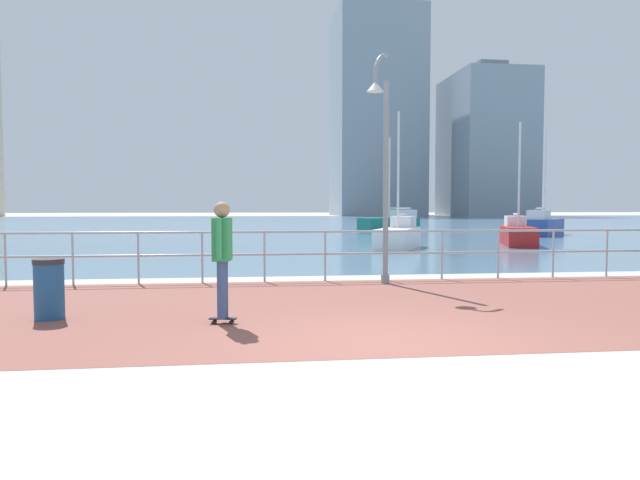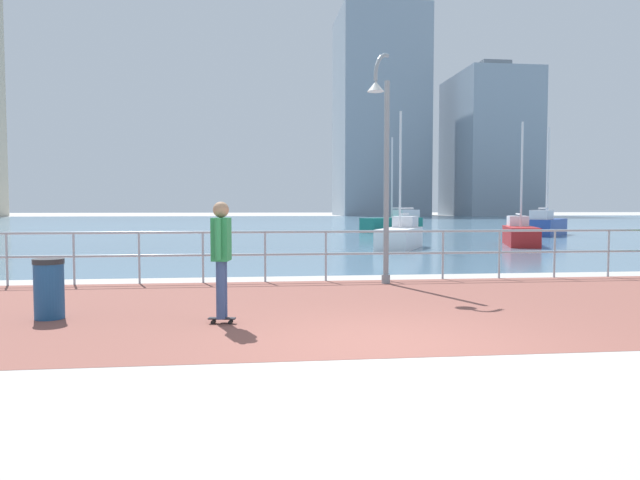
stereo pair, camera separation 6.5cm
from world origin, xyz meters
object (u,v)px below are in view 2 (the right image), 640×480
skateboarder (221,250)px  sailboat_ivory (400,236)px  sailboat_gray (393,223)px  trash_bin (49,289)px  sailboat_white (546,225)px  lamppost (383,157)px  sailboat_teal (520,234)px

skateboarder → sailboat_ivory: sailboat_ivory is taller
sailboat_gray → skateboarder: bearing=-108.5°
trash_bin → sailboat_white: size_ratio=0.15×
sailboat_white → lamppost: bearing=-125.7°
lamppost → sailboat_gray: sailboat_gray is taller
trash_bin → sailboat_teal: (14.94, 15.38, 0.05)m
lamppost → skateboarder: 5.50m
trash_bin → sailboat_gray: bearing=66.6°
lamppost → sailboat_gray: 26.60m
sailboat_white → sailboat_teal: 9.57m
sailboat_white → sailboat_gray: bearing=143.6°
sailboat_teal → sailboat_white: bearing=55.8°
sailboat_ivory → sailboat_white: (11.20, 9.42, 0.08)m
skateboarder → sailboat_ivory: size_ratio=0.33×
skateboarder → sailboat_gray: (9.91, 29.70, -0.49)m
trash_bin → sailboat_gray: (12.57, 29.01, 0.13)m
lamppost → trash_bin: (-5.98, -3.33, -2.34)m
sailboat_white → sailboat_gray: 9.64m
lamppost → sailboat_white: size_ratio=0.80×
sailboat_ivory → sailboat_teal: size_ratio=1.02×
lamppost → sailboat_ivory: (3.14, 10.53, -2.28)m
lamppost → sailboat_white: sailboat_white is taller
trash_bin → skateboarder: bearing=-14.7°
trash_bin → sailboat_ivory: bearing=56.7°
sailboat_gray → lamppost: bearing=-104.4°
sailboat_ivory → sailboat_white: size_ratio=0.87×
skateboarder → sailboat_teal: (12.29, 16.07, -0.57)m
sailboat_ivory → skateboarder: bearing=-113.9°
sailboat_white → sailboat_teal: size_ratio=1.17×
trash_bin → sailboat_gray: 31.61m
sailboat_ivory → sailboat_gray: (3.45, 15.15, 0.07)m
lamppost → sailboat_white: (14.34, 19.96, -2.20)m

